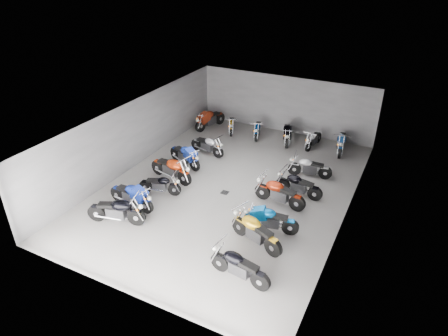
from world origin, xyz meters
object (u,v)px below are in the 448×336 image
(motorcycle_right_b, at_px, (256,231))
(motorcycle_right_d, at_px, (279,193))
(motorcycle_right_f, at_px, (309,167))
(motorcycle_left_c, at_px, (160,185))
(motorcycle_left_d, at_px, (171,169))
(drain_grate, at_px, (225,192))
(motorcycle_left_f, at_px, (208,145))
(motorcycle_back_b, at_px, (232,125))
(motorcycle_left_e, at_px, (185,155))
(motorcycle_back_c, at_px, (258,129))
(motorcycle_back_d, at_px, (287,133))
(motorcycle_left_b, at_px, (132,196))
(motorcycle_back_e, at_px, (313,139))
(motorcycle_right_e, at_px, (298,185))
(motorcycle_left_a, at_px, (117,211))
(motorcycle_right_c, at_px, (270,220))
(motorcycle_back_a, at_px, (210,119))
(motorcycle_back_f, at_px, (341,142))
(motorcycle_right_a, at_px, (239,266))

(motorcycle_right_b, bearing_deg, motorcycle_right_d, 22.83)
(motorcycle_right_f, bearing_deg, motorcycle_left_c, 118.10)
(motorcycle_left_d, height_order, motorcycle_right_b, motorcycle_left_d)
(drain_grate, distance_m, motorcycle_right_b, 3.63)
(drain_grate, height_order, motorcycle_right_b, motorcycle_right_b)
(motorcycle_left_f, distance_m, motorcycle_back_b, 3.10)
(motorcycle_right_b, bearing_deg, motorcycle_left_e, 73.64)
(motorcycle_right_b, xyz_separation_m, motorcycle_back_c, (-3.54, 8.63, -0.09))
(motorcycle_left_e, bearing_deg, motorcycle_back_d, 164.78)
(motorcycle_left_b, distance_m, motorcycle_back_e, 10.15)
(motorcycle_left_e, distance_m, motorcycle_right_e, 5.70)
(motorcycle_left_a, relative_size, motorcycle_back_b, 1.28)
(motorcycle_left_a, bearing_deg, motorcycle_back_b, 162.97)
(motorcycle_left_b, distance_m, motorcycle_right_c, 5.64)
(motorcycle_back_a, height_order, motorcycle_back_c, motorcycle_back_a)
(motorcycle_back_f, bearing_deg, motorcycle_left_e, 28.31)
(motorcycle_back_d, bearing_deg, motorcycle_left_c, 48.32)
(drain_grate, distance_m, motorcycle_left_c, 2.79)
(drain_grate, height_order, motorcycle_right_d, motorcycle_right_d)
(motorcycle_left_b, distance_m, motorcycle_right_f, 8.02)
(motorcycle_back_c, bearing_deg, motorcycle_left_a, 63.99)
(motorcycle_left_b, bearing_deg, motorcycle_right_b, 97.10)
(motorcycle_left_b, xyz_separation_m, motorcycle_left_c, (0.43, 1.35, -0.09))
(motorcycle_left_a, height_order, motorcycle_back_c, motorcycle_left_a)
(motorcycle_left_a, xyz_separation_m, motorcycle_back_c, (1.64, 9.85, -0.09))
(motorcycle_right_a, bearing_deg, motorcycle_left_b, 80.24)
(motorcycle_back_b, bearing_deg, motorcycle_right_c, 100.81)
(motorcycle_right_f, xyz_separation_m, motorcycle_back_b, (-5.45, 3.03, -0.03))
(motorcycle_right_a, height_order, motorcycle_right_e, motorcycle_right_a)
(motorcycle_left_e, height_order, motorcycle_right_d, motorcycle_right_d)
(motorcycle_right_c, height_order, motorcycle_right_e, motorcycle_right_c)
(motorcycle_right_e, bearing_deg, motorcycle_back_a, 59.04)
(motorcycle_right_c, distance_m, motorcycle_back_d, 8.01)
(motorcycle_back_c, xyz_separation_m, motorcycle_back_d, (1.69, 0.06, 0.06))
(motorcycle_back_c, bearing_deg, motorcycle_left_b, 61.70)
(motorcycle_right_e, bearing_deg, motorcycle_right_b, 178.41)
(motorcycle_left_c, relative_size, motorcycle_right_c, 0.88)
(motorcycle_right_e, bearing_deg, drain_grate, 116.84)
(motorcycle_left_c, height_order, motorcycle_back_e, motorcycle_back_e)
(motorcycle_left_b, distance_m, motorcycle_left_e, 4.04)
(motorcycle_left_e, relative_size, motorcycle_back_e, 1.11)
(motorcycle_left_a, xyz_separation_m, motorcycle_back_e, (4.79, 9.96, -0.10))
(motorcycle_back_a, bearing_deg, motorcycle_right_a, 138.90)
(motorcycle_left_e, relative_size, motorcycle_back_f, 0.92)
(motorcycle_right_a, bearing_deg, motorcycle_left_e, 51.35)
(motorcycle_right_f, bearing_deg, motorcycle_right_d, 159.39)
(motorcycle_left_d, bearing_deg, motorcycle_back_e, 153.52)
(motorcycle_right_d, xyz_separation_m, motorcycle_back_c, (-3.40, 5.86, -0.08))
(motorcycle_left_e, bearing_deg, motorcycle_left_c, 30.16)
(motorcycle_left_f, height_order, motorcycle_right_c, motorcycle_right_c)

